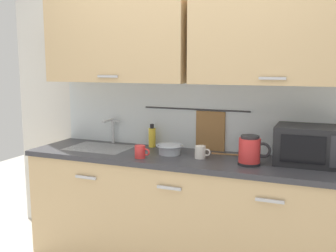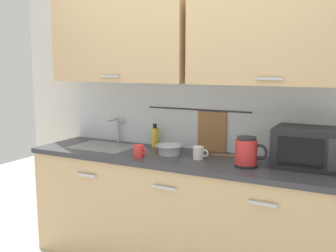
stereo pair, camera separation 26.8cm
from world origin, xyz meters
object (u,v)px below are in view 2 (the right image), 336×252
at_px(electric_kettle, 247,152).
at_px(mug_by_kettle, 199,153).
at_px(dish_soap_bottle, 155,137).
at_px(wooden_spoon, 234,156).
at_px(microwave, 309,148).
at_px(mug_near_sink, 139,151).
at_px(mixing_bowl, 169,149).

relative_size(electric_kettle, mug_by_kettle, 1.89).
bearing_deg(dish_soap_bottle, wooden_spoon, -3.90).
bearing_deg(microwave, dish_soap_bottle, 174.95).
relative_size(microwave, wooden_spoon, 1.66).
distance_m(microwave, dish_soap_bottle, 1.27).
distance_m(electric_kettle, wooden_spoon, 0.31).
relative_size(dish_soap_bottle, mug_by_kettle, 1.63).
bearing_deg(mug_near_sink, mixing_bowl, 52.05).
bearing_deg(mug_by_kettle, dish_soap_bottle, 154.49).
distance_m(dish_soap_bottle, mixing_bowl, 0.32).
relative_size(mixing_bowl, wooden_spoon, 0.77).
relative_size(mug_by_kettle, wooden_spoon, 0.43).
bearing_deg(dish_soap_bottle, mug_near_sink, -77.64).
xyz_separation_m(microwave, mixing_bowl, (-1.02, -0.09, -0.09)).
bearing_deg(wooden_spoon, mug_near_sink, -150.47).
height_order(microwave, electric_kettle, microwave).
distance_m(electric_kettle, dish_soap_bottle, 0.93).
bearing_deg(electric_kettle, mixing_bowl, 171.86).
bearing_deg(microwave, electric_kettle, -154.06).
xyz_separation_m(microwave, dish_soap_bottle, (-1.26, 0.11, -0.05)).
relative_size(dish_soap_bottle, mug_near_sink, 1.63).
distance_m(mug_near_sink, mixing_bowl, 0.25).
xyz_separation_m(electric_kettle, mug_near_sink, (-0.80, -0.11, -0.05)).
relative_size(electric_kettle, wooden_spoon, 0.82).
height_order(mixing_bowl, wooden_spoon, mixing_bowl).
bearing_deg(mug_by_kettle, mixing_bowl, 171.76).
height_order(mug_near_sink, mug_by_kettle, same).
distance_m(microwave, mug_by_kettle, 0.77).
relative_size(electric_kettle, mixing_bowl, 1.06).
bearing_deg(dish_soap_bottle, electric_kettle, -18.50).
bearing_deg(microwave, mug_near_sink, -166.03).
bearing_deg(electric_kettle, wooden_spoon, 124.36).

